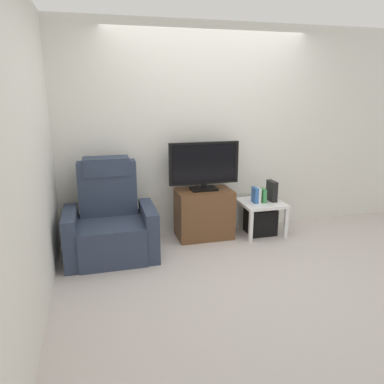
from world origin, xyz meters
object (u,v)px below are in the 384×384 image
(book_leftmost, at_px, (255,195))
(book_middle, at_px, (258,195))
(game_console, at_px, (272,191))
(television, at_px, (204,165))
(recliner_armchair, at_px, (110,223))
(tv_stand, at_px, (204,214))
(book_rightmost, at_px, (263,195))
(side_table, at_px, (261,206))
(subwoofer_box, at_px, (260,220))

(book_leftmost, relative_size, book_middle, 1.05)
(book_middle, xyz_separation_m, game_console, (0.20, 0.03, 0.04))
(television, distance_m, recliner_armchair, 1.32)
(tv_stand, height_order, book_leftmost, book_leftmost)
(book_leftmost, relative_size, book_rightmost, 1.15)
(tv_stand, xyz_separation_m, recliner_armchair, (-1.16, -0.25, 0.07))
(side_table, distance_m, book_leftmost, 0.19)
(recliner_armchair, distance_m, game_console, 2.07)
(television, height_order, recliner_armchair, television)
(subwoofer_box, xyz_separation_m, book_rightmost, (0.01, -0.02, 0.34))
(tv_stand, height_order, game_console, game_console)
(book_leftmost, bearing_deg, game_console, 6.98)
(side_table, relative_size, game_console, 2.08)
(recliner_armchair, xyz_separation_m, book_rightmost, (1.92, 0.16, 0.14))
(tv_stand, xyz_separation_m, television, (-0.00, 0.02, 0.62))
(book_middle, bearing_deg, subwoofer_box, 18.84)
(television, distance_m, side_table, 0.94)
(subwoofer_box, bearing_deg, book_middle, -161.16)
(recliner_armchair, distance_m, subwoofer_box, 1.93)
(tv_stand, height_order, book_rightmost, tv_stand)
(subwoofer_box, bearing_deg, television, 173.59)
(book_rightmost, bearing_deg, game_console, 12.37)
(game_console, bearing_deg, side_table, -176.05)
(subwoofer_box, bearing_deg, book_rightmost, -67.76)
(recliner_armchair, relative_size, subwoofer_box, 3.19)
(television, bearing_deg, book_middle, -8.59)
(book_leftmost, bearing_deg, recliner_armchair, -174.88)
(side_table, relative_size, book_rightmost, 3.12)
(book_leftmost, height_order, game_console, game_console)
(tv_stand, xyz_separation_m, side_table, (0.75, -0.06, 0.05))
(television, xyz_separation_m, game_console, (0.89, -0.07, -0.37))
(subwoofer_box, relative_size, book_rightmost, 1.96)
(television, bearing_deg, tv_stand, -90.00)
(recliner_armchair, height_order, game_console, recliner_armchair)
(side_table, distance_m, book_middle, 0.17)
(tv_stand, distance_m, television, 0.62)
(side_table, xyz_separation_m, book_rightmost, (0.01, -0.02, 0.15))
(book_middle, height_order, book_rightmost, book_middle)
(book_rightmost, bearing_deg, book_middle, 180.00)
(television, xyz_separation_m, book_middle, (0.69, -0.10, -0.40))
(tv_stand, height_order, side_table, tv_stand)
(book_leftmost, bearing_deg, television, 170.87)
(television, bearing_deg, book_leftmost, -9.13)
(television, bearing_deg, game_console, -4.73)
(tv_stand, bearing_deg, recliner_armchair, -168.01)
(television, xyz_separation_m, side_table, (0.75, -0.08, -0.56))
(television, height_order, book_leftmost, television)
(subwoofer_box, xyz_separation_m, book_leftmost, (-0.10, -0.02, 0.36))
(recliner_armchair, xyz_separation_m, book_leftmost, (1.81, 0.16, 0.15))
(game_console, bearing_deg, television, 175.27)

